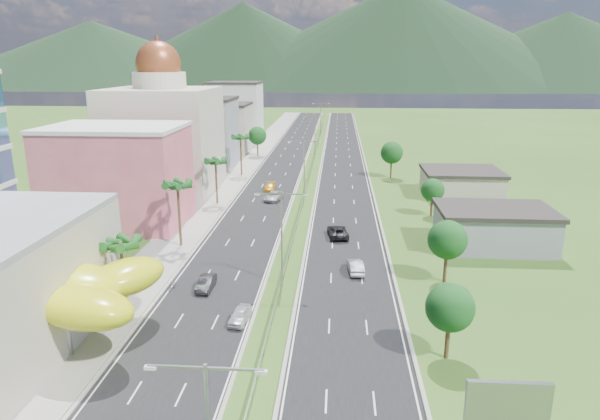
# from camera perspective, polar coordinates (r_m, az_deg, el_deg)

# --- Properties ---
(ground) EXTENTS (500.00, 500.00, 0.00)m
(ground) POSITION_cam_1_polar(r_m,az_deg,el_deg) (54.01, -3.03, -12.08)
(ground) COLOR #2D5119
(ground) RESTS_ON ground
(road_left) EXTENTS (11.00, 260.00, 0.04)m
(road_left) POSITION_cam_1_polar(r_m,az_deg,el_deg) (140.35, -1.57, 5.37)
(road_left) COLOR black
(road_left) RESTS_ON ground
(road_right) EXTENTS (11.00, 260.00, 0.04)m
(road_right) POSITION_cam_1_polar(r_m,az_deg,el_deg) (139.68, 4.59, 5.28)
(road_right) COLOR black
(road_right) RESTS_ON ground
(sidewalk_left) EXTENTS (7.00, 260.00, 0.12)m
(sidewalk_left) POSITION_cam_1_polar(r_m,az_deg,el_deg) (141.58, -5.42, 5.41)
(sidewalk_left) COLOR gray
(sidewalk_left) RESTS_ON ground
(median_guardrail) EXTENTS (0.10, 216.06, 0.76)m
(median_guardrail) POSITION_cam_1_polar(r_m,az_deg,el_deg) (122.04, 1.11, 4.09)
(median_guardrail) COLOR gray
(median_guardrail) RESTS_ON ground
(streetlight_median_b) EXTENTS (6.04, 0.25, 11.00)m
(streetlight_median_b) POSITION_cam_1_polar(r_m,az_deg,el_deg) (60.59, -1.97, -1.99)
(streetlight_median_b) COLOR gray
(streetlight_median_b) RESTS_ON ground
(streetlight_median_c) EXTENTS (6.04, 0.25, 11.00)m
(streetlight_median_c) POSITION_cam_1_polar(r_m,az_deg,el_deg) (99.31, 0.45, 5.01)
(streetlight_median_c) COLOR gray
(streetlight_median_c) RESTS_ON ground
(streetlight_median_d) EXTENTS (6.04, 0.25, 11.00)m
(streetlight_median_d) POSITION_cam_1_polar(r_m,az_deg,el_deg) (143.71, 1.61, 8.33)
(streetlight_median_d) COLOR gray
(streetlight_median_d) RESTS_ON ground
(streetlight_median_e) EXTENTS (6.04, 0.25, 11.00)m
(streetlight_median_e) POSITION_cam_1_polar(r_m,az_deg,el_deg) (188.40, 2.23, 10.07)
(streetlight_median_e) COLOR gray
(streetlight_median_e) RESTS_ON ground
(lime_canopy) EXTENTS (18.00, 15.00, 7.40)m
(lime_canopy) POSITION_cam_1_polar(r_m,az_deg,el_deg) (54.55, -25.21, -7.57)
(lime_canopy) COLOR #C1C913
(lime_canopy) RESTS_ON ground
(pink_shophouse) EXTENTS (20.00, 15.00, 15.00)m
(pink_shophouse) POSITION_cam_1_polar(r_m,az_deg,el_deg) (88.23, -18.83, 3.31)
(pink_shophouse) COLOR #C65164
(pink_shophouse) RESTS_ON ground
(domed_building) EXTENTS (20.00, 20.00, 28.70)m
(domed_building) POSITION_cam_1_polar(r_m,az_deg,el_deg) (108.83, -14.39, 7.92)
(domed_building) COLOR beige
(domed_building) RESTS_ON ground
(midrise_grey) EXTENTS (16.00, 15.00, 16.00)m
(midrise_grey) POSITION_cam_1_polar(r_m,az_deg,el_deg) (132.76, -10.52, 8.01)
(midrise_grey) COLOR gray
(midrise_grey) RESTS_ON ground
(midrise_beige) EXTENTS (16.00, 15.00, 13.00)m
(midrise_beige) POSITION_cam_1_polar(r_m,az_deg,el_deg) (154.17, -8.46, 8.57)
(midrise_beige) COLOR #BDB19C
(midrise_beige) RESTS_ON ground
(midrise_white) EXTENTS (16.00, 15.00, 18.00)m
(midrise_white) POSITION_cam_1_polar(r_m,az_deg,el_deg) (176.31, -6.88, 10.32)
(midrise_white) COLOR silver
(midrise_white) RESTS_ON ground
(billboard) EXTENTS (5.20, 0.35, 6.20)m
(billboard) POSITION_cam_1_polar(r_m,az_deg,el_deg) (37.55, 21.26, -19.00)
(billboard) COLOR gray
(billboard) RESTS_ON ground
(shed_near) EXTENTS (15.00, 10.00, 5.00)m
(shed_near) POSITION_cam_1_polar(r_m,az_deg,el_deg) (78.92, 19.96, -1.96)
(shed_near) COLOR gray
(shed_near) RESTS_ON ground
(shed_far) EXTENTS (14.00, 12.00, 4.40)m
(shed_far) POSITION_cam_1_polar(r_m,az_deg,el_deg) (107.60, 16.80, 2.70)
(shed_far) COLOR #BDB19C
(shed_far) RESTS_ON ground
(palm_tree_b) EXTENTS (3.60, 3.60, 8.10)m
(palm_tree_b) POSITION_cam_1_polar(r_m,az_deg,el_deg) (56.90, -18.60, -3.69)
(palm_tree_b) COLOR #47301C
(palm_tree_b) RESTS_ON ground
(palm_tree_c) EXTENTS (3.60, 3.60, 9.60)m
(palm_tree_c) POSITION_cam_1_polar(r_m,az_deg,el_deg) (74.59, -12.93, 2.39)
(palm_tree_c) COLOR #47301C
(palm_tree_c) RESTS_ON ground
(palm_tree_d) EXTENTS (3.60, 3.60, 8.60)m
(palm_tree_d) POSITION_cam_1_polar(r_m,az_deg,el_deg) (96.53, -8.99, 4.99)
(palm_tree_d) COLOR #47301C
(palm_tree_d) RESTS_ON ground
(palm_tree_e) EXTENTS (3.60, 3.60, 9.40)m
(palm_tree_e) POSITION_cam_1_polar(r_m,az_deg,el_deg) (120.57, -6.36, 7.57)
(palm_tree_e) COLOR #47301C
(palm_tree_e) RESTS_ON ground
(leafy_tree_lfar) EXTENTS (4.90, 4.90, 8.05)m
(leafy_tree_lfar) POSITION_cam_1_polar(r_m,az_deg,el_deg) (145.36, -4.56, 7.90)
(leafy_tree_lfar) COLOR #47301C
(leafy_tree_lfar) RESTS_ON ground
(leafy_tree_ra) EXTENTS (4.20, 4.20, 6.90)m
(leafy_tree_ra) POSITION_cam_1_polar(r_m,az_deg,el_deg) (48.04, 15.71, -10.02)
(leafy_tree_ra) COLOR #47301C
(leafy_tree_ra) RESTS_ON ground
(leafy_tree_rb) EXTENTS (4.55, 4.55, 7.47)m
(leafy_tree_rb) POSITION_cam_1_polar(r_m,az_deg,el_deg) (63.96, 15.45, -3.09)
(leafy_tree_rb) COLOR #47301C
(leafy_tree_rb) RESTS_ON ground
(leafy_tree_rc) EXTENTS (3.85, 3.85, 6.33)m
(leafy_tree_rc) POSITION_cam_1_polar(r_m,az_deg,el_deg) (91.21, 13.97, 2.05)
(leafy_tree_rc) COLOR #47301C
(leafy_tree_rc) RESTS_ON ground
(leafy_tree_rd) EXTENTS (4.90, 4.90, 8.05)m
(leafy_tree_rd) POSITION_cam_1_polar(r_m,az_deg,el_deg) (119.60, 9.76, 6.05)
(leafy_tree_rd) COLOR #47301C
(leafy_tree_rd) RESTS_ON ground
(mountain_ridge) EXTENTS (860.00, 140.00, 90.00)m
(mountain_ridge) POSITION_cam_1_polar(r_m,az_deg,el_deg) (500.93, 10.52, 12.55)
(mountain_ridge) COLOR black
(mountain_ridge) RESTS_ON ground
(car_white_near_left) EXTENTS (2.12, 4.27, 1.40)m
(car_white_near_left) POSITION_cam_1_polar(r_m,az_deg,el_deg) (54.37, -6.42, -11.08)
(car_white_near_left) COLOR silver
(car_white_near_left) RESTS_ON road_left
(car_dark_left) EXTENTS (1.58, 4.47, 1.47)m
(car_dark_left) POSITION_cam_1_polar(r_m,az_deg,el_deg) (62.08, -9.98, -7.68)
(car_dark_left) COLOR black
(car_dark_left) RESTS_ON road_left
(car_silver_mid_left) EXTENTS (3.58, 6.07, 1.58)m
(car_silver_mid_left) POSITION_cam_1_polar(r_m,az_deg,el_deg) (99.33, -2.81, 1.50)
(car_silver_mid_left) COLOR #A5A7AC
(car_silver_mid_left) RESTS_ON road_left
(car_yellow_far_left) EXTENTS (2.18, 5.10, 1.46)m
(car_yellow_far_left) POSITION_cam_1_polar(r_m,az_deg,el_deg) (106.56, -3.24, 2.44)
(car_yellow_far_left) COLOR gold
(car_yellow_far_left) RESTS_ON road_left
(car_silver_right) EXTENTS (2.17, 4.96, 1.58)m
(car_silver_right) POSITION_cam_1_polar(r_m,az_deg,el_deg) (66.07, 5.93, -5.99)
(car_silver_right) COLOR #A0A2A8
(car_silver_right) RESTS_ON road_right
(car_dark_far_right) EXTENTS (3.47, 6.17, 1.63)m
(car_dark_far_right) POSITION_cam_1_polar(r_m,az_deg,el_deg) (78.86, 4.05, -2.29)
(car_dark_far_right) COLOR black
(car_dark_far_right) RESTS_ON road_right
(motorcycle) EXTENTS (0.80, 1.86, 1.15)m
(motorcycle) POSITION_cam_1_polar(r_m,az_deg,el_deg) (62.85, -13.49, -7.74)
(motorcycle) COLOR black
(motorcycle) RESTS_ON road_left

